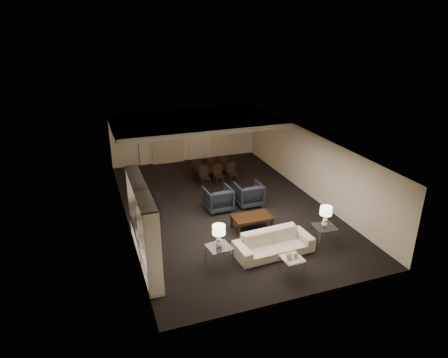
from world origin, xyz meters
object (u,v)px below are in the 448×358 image
chair_fm (209,165)px  television (139,213)px  chair_nm (219,175)px  armchair_right (249,194)px  chair_fr (222,164)px  coffee_table (252,222)px  dining_table (214,173)px  floor_lamp (139,149)px  sofa (274,244)px  chair_nl (205,177)px  table_lamp_right (325,217)px  chair_nr (232,174)px  pendant_light (203,132)px  vase_amber (144,215)px  armchair_left (218,199)px  floor_speaker (158,206)px  table_lamp_left (219,236)px  side_table_right (323,235)px  marble_table (292,266)px  vase_blue (149,244)px  side_table_left (219,256)px

chair_fm → television: bearing=47.8°
television → chair_nm: (3.78, 3.64, -0.66)m
armchair_right → chair_fr: size_ratio=1.13×
television → coffee_table: bearing=-93.9°
dining_table → floor_lamp: 3.81m
sofa → chair_nl: chair_nl is taller
table_lamp_right → floor_lamp: floor_lamp is taller
armchair_right → chair_nr: armchair_right is taller
chair_fm → dining_table: bearing=85.2°
dining_table → chair_nm: chair_nm is taller
pendant_light → sofa: (0.01, -6.97, -1.58)m
sofa → chair_nm: (0.19, 5.48, 0.08)m
vase_amber → chair_nr: (4.41, 4.91, -1.22)m
vase_amber → floor_lamp: (1.02, 8.10, -0.75)m
armchair_left → television: size_ratio=0.84×
pendant_light → chair_nl: size_ratio=0.62×
floor_speaker → chair_fm: bearing=32.2°
coffee_table → table_lamp_left: 2.44m
floor_speaker → side_table_right: bearing=-54.0°
coffee_table → marble_table: bearing=-90.0°
television → chair_fm: bearing=-37.4°
side_table_right → floor_speaker: 5.54m
table_lamp_right → television: bearing=160.8°
floor_speaker → dining_table: (2.95, 2.85, -0.23)m
television → chair_fm: 6.25m
marble_table → pendant_light: bearing=90.1°
armchair_right → vase_amber: vase_amber is taller
vase_amber → chair_nl: bearing=56.9°
side_table_right → armchair_left: bearing=124.9°
sofa → chair_nr: (0.79, 5.48, 0.08)m
side_table_right → chair_nm: bearing=105.4°
vase_amber → dining_table: size_ratio=0.10×
vase_amber → chair_nm: size_ratio=0.19×
television → chair_nm: television is taller
television → chair_nl: television is taller
vase_blue → television: bearing=89.1°
vase_blue → floor_lamp: size_ratio=0.10×
pendant_light → marble_table: bearing=-89.9°
pendant_light → side_table_right: bearing=-76.2°
marble_table → chair_fr: size_ratio=0.63×
marble_table → dining_table: (0.19, 7.23, 0.02)m
sofa → floor_speaker: (-2.76, 3.28, 0.17)m
armchair_left → table_lamp_left: size_ratio=1.44×
floor_speaker → chair_fm: size_ratio=1.21×
sofa → chair_nr: 5.54m
pendant_light → table_lamp_right: (1.71, -6.97, -0.99)m
chair_fr → marble_table: bearing=85.6°
side_table_left → floor_speaker: bearing=107.9°
chair_nr → armchair_right: bearing=-96.0°
side_table_right → table_lamp_left: (-3.40, 0.00, 0.63)m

